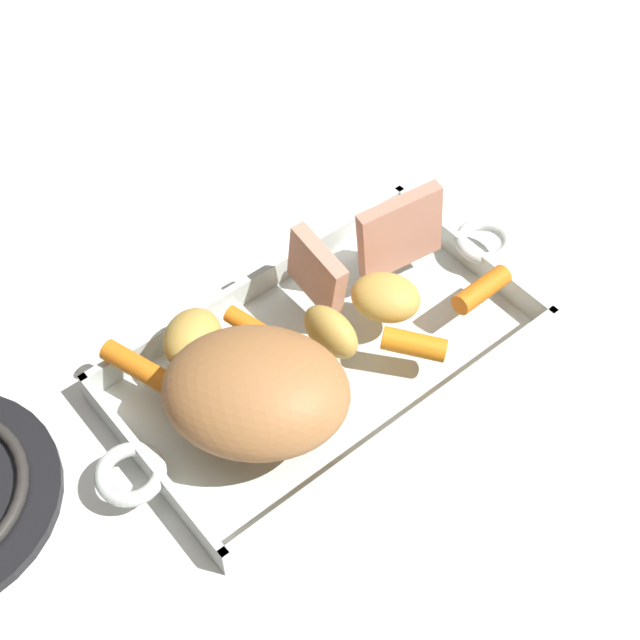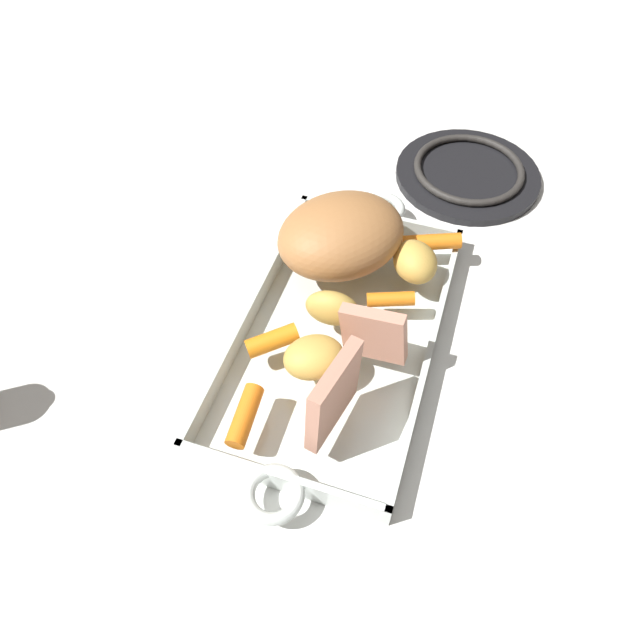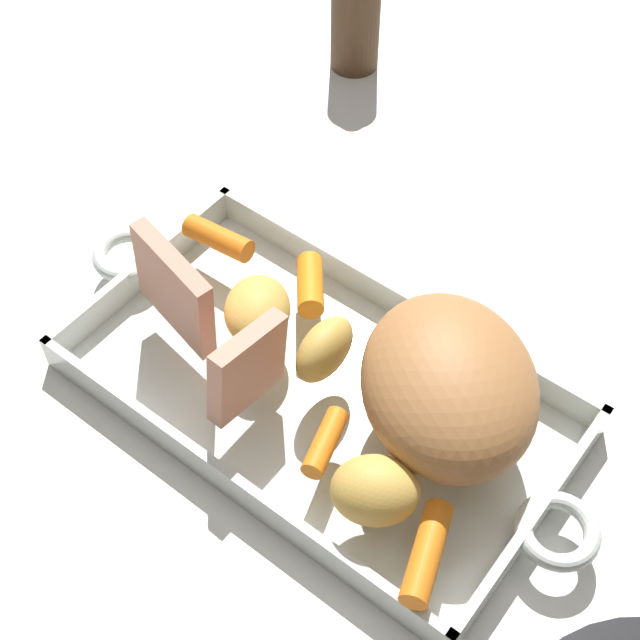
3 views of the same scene
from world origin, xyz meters
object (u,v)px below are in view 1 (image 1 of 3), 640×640
Objects in this scene: potato_golden_small at (193,338)px; baby_carrot_northeast at (253,327)px; roast_slice_outer at (317,272)px; roasting_dish at (325,358)px; pork_roast at (256,392)px; baby_carrot_northwest at (139,368)px; potato_corner at (328,334)px; roast_slice_thick at (400,233)px; baby_carrot_center_left at (482,290)px; potato_golden_large at (386,297)px; baby_carrot_southeast at (414,344)px.

baby_carrot_northeast is at bearing -15.63° from potato_golden_small.
roasting_dish is at bearing -121.62° from roast_slice_outer.
baby_carrot_northwest is (-0.05, 0.10, -0.03)m from pork_roast.
pork_roast is at bearing -168.22° from potato_corner.
roast_slice_thick reaches higher than potato_golden_small.
roast_slice_thick is 0.21m from potato_golden_small.
potato_golden_small reaches higher than baby_carrot_center_left.
roast_slice_thick is 1.33× the size of baby_carrot_center_left.
roast_slice_thick is at bearing -6.95° from baby_carrot_northeast.
potato_golden_large is at bearing 6.94° from pork_roast.
pork_roast is 2.29× the size of roast_slice_outer.
baby_carrot_northeast is 0.21m from baby_carrot_center_left.
roast_slice_thick is at bearing -11.12° from roast_slice_outer.
baby_carrot_southeast is 0.05m from potato_golden_large.
roast_slice_outer reaches higher than potato_golden_large.
pork_roast is at bearing -173.06° from potato_golden_large.
baby_carrot_southeast is at bearing -33.50° from baby_carrot_northwest.
baby_carrot_center_left is at bearing -25.32° from potato_golden_small.
baby_carrot_southeast is at bearing -47.34° from roasting_dish.
potato_golden_large reaches higher than baby_carrot_northeast.
potato_golden_large reaches higher than baby_carrot_northwest.
potato_golden_small reaches higher than baby_carrot_northwest.
roasting_dish is at bearing 15.71° from pork_roast.
roast_slice_outer is (0.03, 0.05, 0.06)m from roasting_dish.
potato_golden_small reaches higher than roasting_dish.
baby_carrot_southeast is at bearing -47.65° from baby_carrot_northeast.
baby_carrot_northeast is 0.89× the size of potato_golden_small.
roast_slice_thick is at bearing -9.18° from potato_golden_small.
roasting_dish is 0.08m from potato_golden_large.
roast_slice_thick is 1.31× the size of potato_golden_large.
baby_carrot_northeast is 0.90× the size of potato_corner.
potato_corner is (0.09, 0.02, -0.02)m from pork_roast.
roast_slice_thick is 0.09m from roast_slice_outer.
roasting_dish is 3.05× the size of pork_roast.
pork_roast is at bearing -88.43° from potato_golden_small.
potato_golden_small is (-0.00, 0.09, -0.02)m from pork_roast.
roast_slice_outer reaches higher than potato_corner.
baby_carrot_southeast is (-0.06, -0.09, -0.03)m from roast_slice_thick.
baby_carrot_northeast is at bearing 152.91° from potato_golden_large.
roast_slice_thick is 1.39× the size of potato_corner.
roasting_dish is at bearing -165.60° from roast_slice_thick.
pork_roast is at bearing -165.00° from roast_slice_thick.
baby_carrot_northeast is at bearing 125.59° from potato_corner.
roast_slice_thick is 0.16m from baby_carrot_northeast.
baby_carrot_center_left is at bearing -16.33° from potato_corner.
baby_carrot_northwest is at bearing 146.50° from baby_carrot_southeast.
potato_golden_small is at bearing 170.82° from roast_slice_thick.
potato_corner is (-0.12, -0.04, -0.02)m from roast_slice_thick.
pork_roast is at bearing -62.71° from baby_carrot_northwest.
potato_golden_large is at bearing -23.53° from potato_golden_small.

